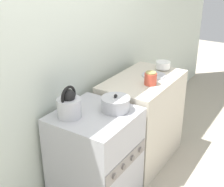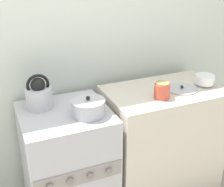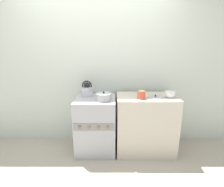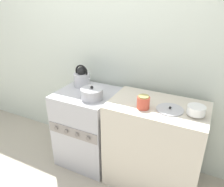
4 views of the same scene
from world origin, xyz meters
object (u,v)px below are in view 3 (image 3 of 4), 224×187
Objects in this scene: enamel_bowl at (170,94)px; storage_jar at (141,95)px; cooking_pot at (104,97)px; loose_pot_lid at (155,97)px; stove at (96,125)px; kettle at (87,90)px.

enamel_bowl is 1.24× the size of storage_jar.
enamel_bowl is (0.95, 0.04, 0.03)m from cooking_pot.
enamel_bowl is at bearing 0.12° from loose_pot_lid.
loose_pot_lid reaches higher than stove.
loose_pot_lid is at bearing -4.25° from stove.
loose_pot_lid is at bearing 17.90° from storage_jar.
kettle is at bearing 136.08° from stove.
cooking_pot is (0.13, -0.10, 0.48)m from stove.
loose_pot_lid is (0.22, 0.07, -0.05)m from storage_jar.
cooking_pot is at bearing -177.13° from loose_pot_lid.
enamel_bowl reaches higher than stove.
stove is 1.20m from enamel_bowl.
cooking_pot is 1.90× the size of storage_jar.
cooking_pot is 0.53m from storage_jar.
enamel_bowl is at bearing -3.43° from stove.
cooking_pot is 1.53× the size of enamel_bowl.
kettle is 1.03m from loose_pot_lid.
loose_pot_lid is at bearing 2.87° from cooking_pot.
kettle reaches higher than stove.
storage_jar is at bearing -3.48° from cooking_pot.
kettle reaches higher than enamel_bowl.
cooking_pot reaches higher than loose_pot_lid.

